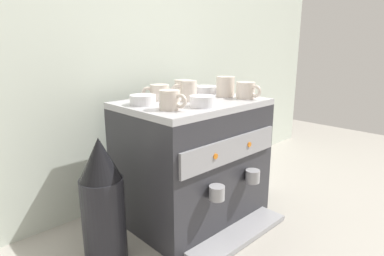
% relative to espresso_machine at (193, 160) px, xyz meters
% --- Properties ---
extents(ground_plane, '(4.00, 4.00, 0.00)m').
position_rel_espresso_machine_xyz_m(ground_plane, '(0.00, 0.00, -0.25)').
color(ground_plane, '#9E998E').
extents(tiled_backsplash_wall, '(2.80, 0.03, 1.12)m').
position_rel_espresso_machine_xyz_m(tiled_backsplash_wall, '(0.00, 0.32, 0.31)').
color(tiled_backsplash_wall, silver).
rests_on(tiled_backsplash_wall, ground_plane).
extents(espresso_machine, '(0.56, 0.52, 0.50)m').
position_rel_espresso_machine_xyz_m(espresso_machine, '(0.00, 0.00, 0.00)').
color(espresso_machine, '#2D2D33').
rests_on(espresso_machine, ground_plane).
extents(ceramic_cup_0, '(0.07, 0.11, 0.07)m').
position_rel_espresso_machine_xyz_m(ceramic_cup_0, '(-0.18, -0.08, 0.29)').
color(ceramic_cup_0, beige).
rests_on(ceramic_cup_0, espresso_machine).
extents(ceramic_cup_1, '(0.10, 0.07, 0.08)m').
position_rel_espresso_machine_xyz_m(ceramic_cup_1, '(-0.02, 0.01, 0.29)').
color(ceramic_cup_1, beige).
rests_on(ceramic_cup_1, espresso_machine).
extents(ceramic_cup_2, '(0.11, 0.07, 0.07)m').
position_rel_espresso_machine_xyz_m(ceramic_cup_2, '(0.07, 0.13, 0.29)').
color(ceramic_cup_2, beige).
rests_on(ceramic_cup_2, espresso_machine).
extents(ceramic_cup_3, '(0.10, 0.08, 0.06)m').
position_rel_espresso_machine_xyz_m(ceramic_cup_3, '(-0.09, 0.10, 0.28)').
color(ceramic_cup_3, beige).
rests_on(ceramic_cup_3, espresso_machine).
extents(ceramic_cup_4, '(0.10, 0.10, 0.08)m').
position_rel_espresso_machine_xyz_m(ceramic_cup_4, '(0.18, -0.01, 0.29)').
color(ceramic_cup_4, beige).
rests_on(ceramic_cup_4, espresso_machine).
extents(ceramic_cup_5, '(0.08, 0.11, 0.07)m').
position_rel_espresso_machine_xyz_m(ceramic_cup_5, '(0.20, -0.11, 0.29)').
color(ceramic_cup_5, beige).
rests_on(ceramic_cup_5, espresso_machine).
extents(ceramic_bowl_0, '(0.10, 0.10, 0.04)m').
position_rel_espresso_machine_xyz_m(ceramic_bowl_0, '(-0.20, 0.07, 0.27)').
color(ceramic_bowl_0, white).
rests_on(ceramic_bowl_0, espresso_machine).
extents(ceramic_bowl_1, '(0.09, 0.09, 0.04)m').
position_rel_espresso_machine_xyz_m(ceramic_bowl_1, '(-0.06, -0.12, 0.27)').
color(ceramic_bowl_1, white).
rests_on(ceramic_bowl_1, espresso_machine).
extents(ceramic_bowl_2, '(0.11, 0.11, 0.04)m').
position_rel_espresso_machine_xyz_m(ceramic_bowl_2, '(0.17, 0.09, 0.27)').
color(ceramic_bowl_2, white).
rests_on(ceramic_bowl_2, espresso_machine).
extents(coffee_grinder, '(0.14, 0.14, 0.43)m').
position_rel_espresso_machine_xyz_m(coffee_grinder, '(-0.43, -0.01, -0.04)').
color(coffee_grinder, black).
rests_on(coffee_grinder, ground_plane).
extents(milk_pitcher, '(0.11, 0.11, 0.12)m').
position_rel_espresso_machine_xyz_m(milk_pitcher, '(0.42, -0.03, -0.19)').
color(milk_pitcher, '#B7B7BC').
rests_on(milk_pitcher, ground_plane).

